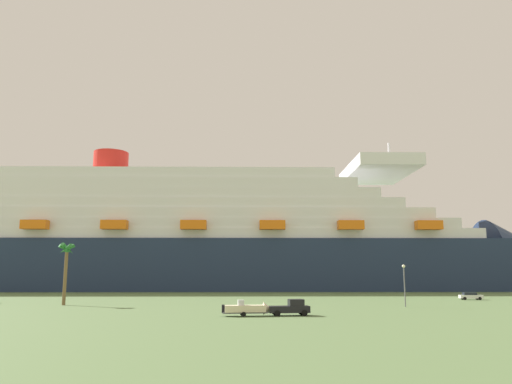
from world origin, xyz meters
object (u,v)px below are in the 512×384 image
Objects in this scene: small_boat_on_trailer at (250,309)px; palm_tree at (66,257)px; cruise_ship at (198,241)px; street_lamp at (404,279)px; pickup_truck at (291,308)px; parked_car_white_van at (470,296)px.

palm_tree is (-32.15, 25.88, 7.75)m from small_boat_on_trailer.
cruise_ship is 34.91× the size of street_lamp.
pickup_truck is 0.79× the size of street_lamp.
cruise_ship reaches higher than street_lamp.
small_boat_on_trailer is at bearing -38.83° from palm_tree.
cruise_ship is at bearing 98.86° from pickup_truck.
street_lamp is (38.40, -86.73, -11.84)m from cruise_ship.
pickup_truck reaches higher than small_boat_on_trailer.
palm_tree reaches higher than small_boat_on_trailer.
small_boat_on_trailer is 41.99m from palm_tree.
small_boat_on_trailer is at bearing -84.31° from cruise_ship.
street_lamp is at bearing 29.14° from small_boat_on_trailer.
small_boat_on_trailer is at bearing -144.43° from parked_car_white_van.
palm_tree is at bearing -105.99° from cruise_ship.
small_boat_on_trailer reaches higher than parked_car_white_van.
cruise_ship is 22.30× the size of palm_tree.
small_boat_on_trailer is at bearing -177.06° from pickup_truck.
pickup_truck is 5.72m from small_boat_on_trailer.
pickup_truck is at bearing -141.40° from parked_car_white_van.
parked_car_white_van is (45.62, 36.42, -0.21)m from pickup_truck.
small_boat_on_trailer is at bearing -150.86° from street_lamp.
pickup_truck is 58.38m from parked_car_white_van.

